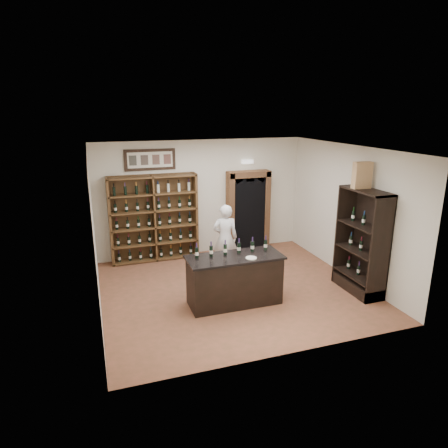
{
  "coord_description": "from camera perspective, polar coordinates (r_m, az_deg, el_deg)",
  "views": [
    {
      "loc": [
        -2.71,
        -7.41,
        3.77
      ],
      "look_at": [
        -0.12,
        0.3,
        1.4
      ],
      "focal_mm": 32.0,
      "sensor_mm": 36.0,
      "label": 1
    }
  ],
  "objects": [
    {
      "name": "counter_bottle_2",
      "position": [
        7.82,
        0.17,
        -3.64
      ],
      "size": [
        0.07,
        0.07,
        0.3
      ],
      "color": "black",
      "rests_on": "tasting_counter"
    },
    {
      "name": "side_cabinet",
      "position": [
        8.88,
        19.02,
        -4.52
      ],
      "size": [
        0.48,
        1.2,
        2.2
      ],
      "color": "black",
      "rests_on": "ground"
    },
    {
      "name": "wine_shelf",
      "position": [
        10.2,
        -9.99,
        0.84
      ],
      "size": [
        2.2,
        0.38,
        2.2
      ],
      "color": "brown",
      "rests_on": "ground"
    },
    {
      "name": "counter_bottle_4",
      "position": [
        8.01,
        4.08,
        -3.19
      ],
      "size": [
        0.07,
        0.07,
        0.3
      ],
      "color": "black",
      "rests_on": "tasting_counter"
    },
    {
      "name": "shopkeeper",
      "position": [
        9.42,
        0.16,
        -2.03
      ],
      "size": [
        0.66,
        0.5,
        1.63
      ],
      "primitive_type": "imported",
      "rotation": [
        0.0,
        0.0,
        2.94
      ],
      "color": "silver",
      "rests_on": "ground"
    },
    {
      "name": "wall_back",
      "position": [
        10.52,
        -3.23,
        3.78
      ],
      "size": [
        5.5,
        0.04,
        3.0
      ],
      "primitive_type": "cube",
      "color": "beige",
      "rests_on": "ground"
    },
    {
      "name": "counter_bottle_0",
      "position": [
        7.67,
        -3.92,
        -4.1
      ],
      "size": [
        0.07,
        0.07,
        0.3
      ],
      "color": "black",
      "rests_on": "tasting_counter"
    },
    {
      "name": "arched_doorway",
      "position": [
        10.84,
        3.43,
        2.18
      ],
      "size": [
        1.17,
        0.35,
        2.17
      ],
      "color": "black",
      "rests_on": "ground"
    },
    {
      "name": "emergency_light",
      "position": [
        10.69,
        3.36,
        8.87
      ],
      "size": [
        0.3,
        0.1,
        0.1
      ],
      "primitive_type": "cube",
      "color": "white",
      "rests_on": "wall_back"
    },
    {
      "name": "counter_bottle_5",
      "position": [
        8.12,
        5.96,
        -2.96
      ],
      "size": [
        0.07,
        0.07,
        0.3
      ],
      "color": "black",
      "rests_on": "tasting_counter"
    },
    {
      "name": "wine_crate",
      "position": [
        8.54,
        19.12,
        6.6
      ],
      "size": [
        0.39,
        0.18,
        0.54
      ],
      "primitive_type": "cube",
      "rotation": [
        0.0,
        0.0,
        -0.06
      ],
      "color": "tan",
      "rests_on": "side_cabinet"
    },
    {
      "name": "wall_left",
      "position": [
        7.75,
        -18.05,
        -1.59
      ],
      "size": [
        0.04,
        5.0,
        3.0
      ],
      "primitive_type": "cube",
      "color": "beige",
      "rests_on": "ground"
    },
    {
      "name": "tasting_counter",
      "position": [
        7.96,
        1.51,
        -8.03
      ],
      "size": [
        1.88,
        0.78,
        1.0
      ],
      "color": "black",
      "rests_on": "ground"
    },
    {
      "name": "counter_bottle_3",
      "position": [
        7.91,
        2.15,
        -3.42
      ],
      "size": [
        0.07,
        0.07,
        0.3
      ],
      "color": "black",
      "rests_on": "tasting_counter"
    },
    {
      "name": "ceiling",
      "position": [
        7.93,
        1.51,
        10.68
      ],
      "size": [
        5.5,
        5.5,
        0.0
      ],
      "primitive_type": "plane",
      "rotation": [
        3.14,
        0.0,
        0.0
      ],
      "color": "white",
      "rests_on": "wall_back"
    },
    {
      "name": "framed_picture",
      "position": [
        10.06,
        -10.52,
        9.02
      ],
      "size": [
        1.25,
        0.04,
        0.52
      ],
      "primitive_type": "cube",
      "color": "black",
      "rests_on": "wall_back"
    },
    {
      "name": "wall_right",
      "position": [
        9.48,
        17.26,
        1.66
      ],
      "size": [
        0.04,
        5.0,
        3.0
      ],
      "primitive_type": "cube",
      "color": "beige",
      "rests_on": "ground"
    },
    {
      "name": "plate",
      "position": [
        7.67,
        3.9,
        -4.87
      ],
      "size": [
        0.21,
        0.21,
        0.02
      ],
      "primitive_type": "cylinder",
      "color": "beige",
      "rests_on": "tasting_counter"
    },
    {
      "name": "floor",
      "position": [
        8.75,
        1.37,
        -9.28
      ],
      "size": [
        5.5,
        5.5,
        0.0
      ],
      "primitive_type": "plane",
      "color": "brown",
      "rests_on": "ground"
    },
    {
      "name": "counter_bottle_1",
      "position": [
        7.74,
        -1.85,
        -3.87
      ],
      "size": [
        0.07,
        0.07,
        0.3
      ],
      "color": "black",
      "rests_on": "tasting_counter"
    }
  ]
}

